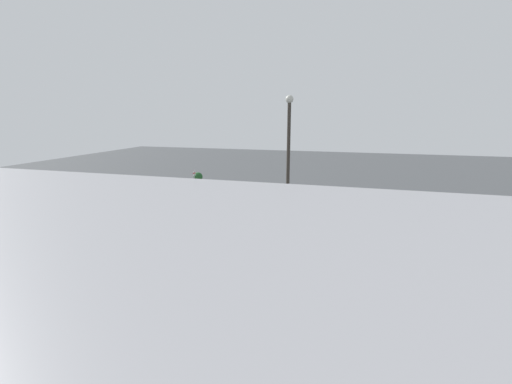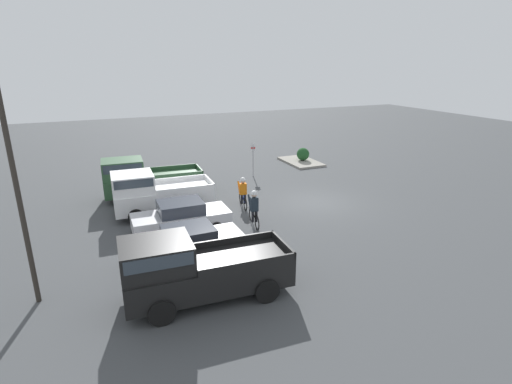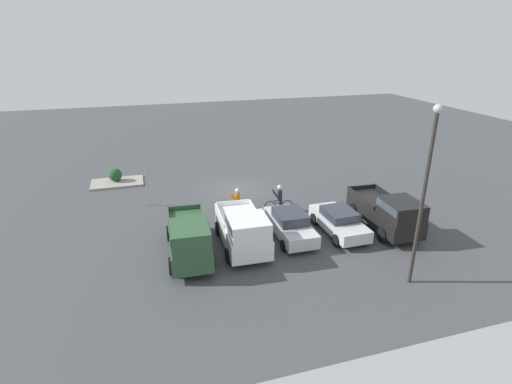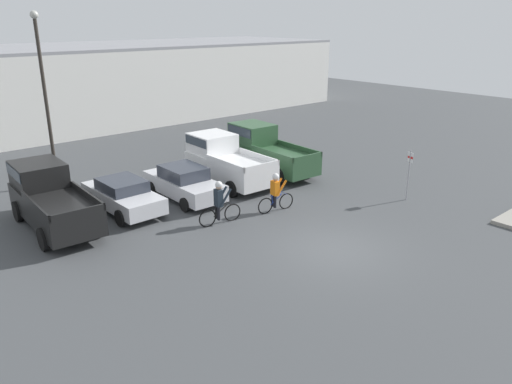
# 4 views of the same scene
# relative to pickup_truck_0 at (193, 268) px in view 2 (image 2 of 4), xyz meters

# --- Properties ---
(ground_plane) EXTENTS (80.00, 80.00, 0.00)m
(ground_plane) POSITION_rel_pickup_truck_0_xyz_m (6.63, -8.78, -1.17)
(ground_plane) COLOR #424447
(pickup_truck_0) EXTENTS (2.38, 5.53, 2.28)m
(pickup_truck_0) POSITION_rel_pickup_truck_0_xyz_m (0.00, 0.00, 0.00)
(pickup_truck_0) COLOR black
(pickup_truck_0) RESTS_ON ground_plane
(sedan_0) EXTENTS (1.95, 4.32, 1.40)m
(sedan_0) POSITION_rel_pickup_truck_0_xyz_m (2.78, -0.56, -0.46)
(sedan_0) COLOR silver
(sedan_0) RESTS_ON ground_plane
(sedan_1) EXTENTS (1.96, 4.41, 1.50)m
(sedan_1) POSITION_rel_pickup_truck_0_xyz_m (5.58, -0.91, -0.43)
(sedan_1) COLOR silver
(sedan_1) RESTS_ON ground_plane
(pickup_truck_1) EXTENTS (2.43, 5.02, 2.26)m
(pickup_truck_1) POSITION_rel_pickup_truck_0_xyz_m (8.39, -0.23, -0.02)
(pickup_truck_1) COLOR white
(pickup_truck_1) RESTS_ON ground_plane
(pickup_truck_2) EXTENTS (2.39, 5.55, 2.35)m
(pickup_truck_2) POSITION_rel_pickup_truck_0_xyz_m (11.21, -0.09, 0.03)
(pickup_truck_2) COLOR #2D5133
(pickup_truck_2) RESTS_ON ground_plane
(cyclist_0) EXTENTS (1.77, 0.52, 1.69)m
(cyclist_0) POSITION_rel_pickup_truck_0_xyz_m (7.59, -4.76, -0.30)
(cyclist_0) COLOR black
(cyclist_0) RESTS_ON ground_plane
(cyclist_1) EXTENTS (1.85, 0.52, 1.79)m
(cyclist_1) POSITION_rel_pickup_truck_0_xyz_m (5.00, -4.29, -0.25)
(cyclist_1) COLOR black
(cyclist_1) RESTS_ON ground_plane
(fire_lane_sign) EXTENTS (0.10, 0.30, 2.29)m
(fire_lane_sign) POSITION_rel_pickup_truck_0_xyz_m (12.94, -7.62, 0.21)
(fire_lane_sign) COLOR #9E9EA3
(fire_lane_sign) RESTS_ON ground_plane
(lamppost) EXTENTS (0.36, 0.36, 8.01)m
(lamppost) POSITION_rel_pickup_truck_0_xyz_m (1.96, 4.75, 3.44)
(lamppost) COLOR #2D2823
(lamppost) RESTS_ON ground_plane
(curb_island) EXTENTS (3.76, 2.27, 0.15)m
(curb_island) POSITION_rel_pickup_truck_0_xyz_m (14.95, -12.51, -1.10)
(curb_island) COLOR gray
(curb_island) RESTS_ON ground_plane
(shrub) EXTENTS (0.97, 0.97, 0.97)m
(shrub) POSITION_rel_pickup_truck_0_xyz_m (15.04, -12.73, -0.54)
(shrub) COLOR #1E4C23
(shrub) RESTS_ON curb_island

